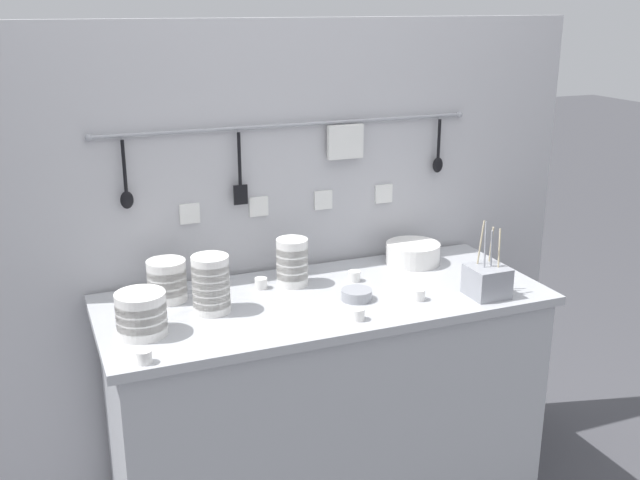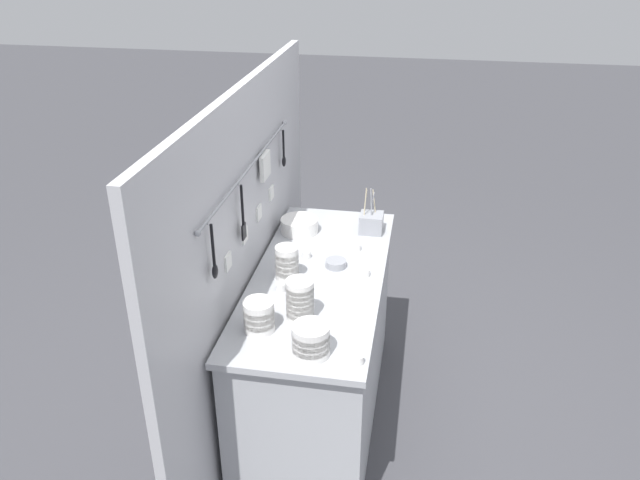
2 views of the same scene
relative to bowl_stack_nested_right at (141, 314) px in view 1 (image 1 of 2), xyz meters
The scene contains 15 objects.
counter 0.80m from the bowl_stack_nested_right, ahead, with size 1.50×0.62×0.86m.
back_wall 0.75m from the bowl_stack_nested_right, 34.42° to the left, with size 2.30×0.08×1.76m.
bowl_stack_nested_right is the anchor object (origin of this frame).
bowl_stack_back_corner 0.27m from the bowl_stack_nested_right, 63.02° to the left, with size 0.13×0.13×0.14m.
bowl_stack_wide_centre 0.60m from the bowl_stack_nested_right, 21.60° to the left, with size 0.11×0.11×0.17m.
bowl_stack_short_front 0.25m from the bowl_stack_nested_right, 21.24° to the left, with size 0.12×0.12×0.19m.
plate_stack 1.09m from the bowl_stack_nested_right, 14.04° to the left, with size 0.20×0.20×0.08m.
steel_mixing_bowl 0.71m from the bowl_stack_nested_right, ahead, with size 0.10×0.10×0.04m.
cutlery_caddy 1.13m from the bowl_stack_nested_right, ahead, with size 0.12×0.12×0.26m.
cup_back_left 0.66m from the bowl_stack_nested_right, 12.61° to the right, with size 0.04×0.04×0.04m.
cup_centre 0.20m from the bowl_stack_nested_right, 97.88° to the right, with size 0.04×0.04×0.04m.
cup_edge_far 0.50m from the bowl_stack_nested_right, 27.10° to the left, with size 0.04×0.04×0.04m.
cup_by_caddy 0.38m from the bowl_stack_nested_right, 42.76° to the left, with size 0.04×0.04×0.04m.
cup_front_right 0.79m from the bowl_stack_nested_right, 12.44° to the left, with size 0.04×0.04×0.04m.
cup_edge_near 0.90m from the bowl_stack_nested_right, ahead, with size 0.04×0.04×0.04m.
Camera 1 is at (-0.89, -2.17, 1.81)m, focal length 42.00 mm.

